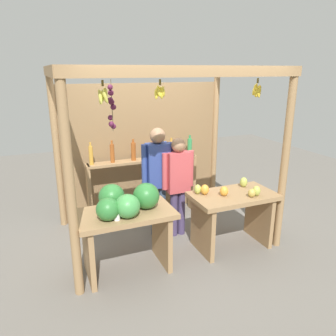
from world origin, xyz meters
TOP-DOWN VIEW (x-y plane):
  - ground_plane at (0.00, 0.00)m, footprint 12.00×12.00m
  - market_stall at (-0.00, 0.41)m, footprint 2.83×1.91m
  - fruit_counter_left at (-0.74, -0.68)m, footprint 1.14×0.70m
  - fruit_counter_right at (0.74, -0.67)m, footprint 1.14×0.64m
  - bottle_shelf_unit at (-0.07, 0.68)m, footprint 1.81×0.22m
  - vendor_man at (-0.07, 0.03)m, footprint 0.48×0.22m
  - vendor_woman at (0.19, -0.09)m, footprint 0.48×0.20m

SIDE VIEW (x-z plane):
  - ground_plane at x=0.00m, z-range 0.00..0.00m
  - fruit_counter_right at x=0.74m, z-range 0.11..1.02m
  - fruit_counter_left at x=-0.74m, z-range 0.19..1.28m
  - bottle_shelf_unit at x=-0.07m, z-range 0.12..1.46m
  - vendor_woman at x=0.19m, z-range 0.13..1.60m
  - vendor_man at x=-0.07m, z-range 0.16..1.77m
  - market_stall at x=0.00m, z-range 0.20..2.61m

